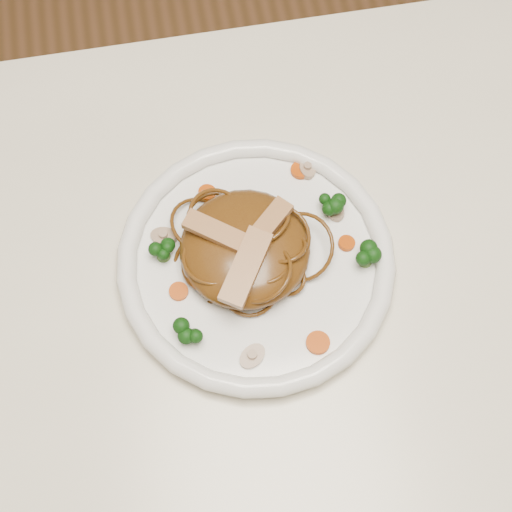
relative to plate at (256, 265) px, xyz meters
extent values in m
plane|color=brown|center=(0.04, -0.10, -0.76)|extent=(4.00, 4.00, 0.00)
cube|color=#F3E9CE|center=(0.04, -0.10, -0.03)|extent=(1.20, 0.80, 0.04)
cylinder|color=white|center=(0.00, 0.00, 0.00)|extent=(0.33, 0.33, 0.02)
ellipsoid|color=#593A11|center=(-0.01, 0.01, 0.03)|extent=(0.17, 0.17, 0.04)
cube|color=tan|center=(0.01, 0.02, 0.05)|extent=(0.06, 0.05, 0.01)
cube|color=tan|center=(-0.04, 0.02, 0.05)|extent=(0.06, 0.05, 0.01)
cube|color=tan|center=(-0.01, -0.02, 0.05)|extent=(0.06, 0.08, 0.01)
cylinder|color=#BA4206|center=(0.06, 0.09, 0.01)|extent=(0.02, 0.02, 0.00)
cylinder|color=#BA4206|center=(-0.08, -0.02, 0.01)|extent=(0.02, 0.02, 0.00)
cylinder|color=#BA4206|center=(0.09, 0.00, 0.01)|extent=(0.02, 0.02, 0.00)
cylinder|color=#BA4206|center=(-0.04, 0.08, 0.01)|extent=(0.02, 0.02, 0.00)
cylinder|color=#BA4206|center=(0.04, -0.09, 0.01)|extent=(0.03, 0.03, 0.00)
cylinder|color=#BCA78D|center=(-0.02, -0.10, 0.01)|extent=(0.04, 0.04, 0.01)
cylinder|color=#BCA78D|center=(0.09, 0.04, 0.01)|extent=(0.03, 0.03, 0.01)
cylinder|color=#BCA78D|center=(-0.09, 0.04, 0.01)|extent=(0.04, 0.04, 0.01)
cylinder|color=#BCA78D|center=(0.07, 0.09, 0.01)|extent=(0.03, 0.03, 0.01)
camera|label=1|loc=(-0.05, -0.28, 0.69)|focal=52.82mm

